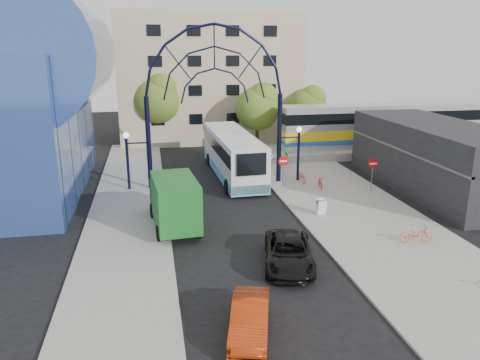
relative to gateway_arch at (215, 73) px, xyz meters
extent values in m
plane|color=black|center=(0.00, -14.00, -8.56)|extent=(120.00, 120.00, 0.00)
cube|color=gray|center=(8.00, -10.00, -8.50)|extent=(8.00, 56.00, 0.12)
cube|color=gray|center=(-6.50, -8.00, -8.50)|extent=(5.00, 50.00, 0.12)
cylinder|color=black|center=(-5.00, 0.00, -5.06)|extent=(0.36, 0.36, 7.00)
cylinder|color=black|center=(5.00, 0.00, -5.06)|extent=(0.36, 0.36, 7.00)
cylinder|color=black|center=(-6.60, 0.00, -6.56)|extent=(0.20, 0.20, 4.00)
cylinder|color=black|center=(6.60, 0.00, -6.56)|extent=(0.20, 0.20, 4.00)
sphere|color=white|center=(-6.60, 0.00, -4.36)|extent=(0.44, 0.44, 0.44)
sphere|color=white|center=(6.60, 0.00, -4.36)|extent=(0.44, 0.44, 0.44)
cylinder|color=slate|center=(4.80, -2.00, -7.34)|extent=(0.06, 0.06, 2.20)
cylinder|color=red|center=(4.80, -2.00, -6.34)|extent=(0.80, 0.04, 0.80)
cube|color=white|center=(4.80, -2.03, -6.34)|extent=(0.55, 0.02, 0.12)
cylinder|color=slate|center=(11.00, -4.00, -7.34)|extent=(0.06, 0.06, 2.20)
cylinder|color=red|center=(11.00, -4.00, -6.34)|extent=(0.76, 0.04, 0.76)
cube|color=white|center=(11.00, -4.03, -6.34)|extent=(0.55, 0.02, 0.12)
cylinder|color=slate|center=(5.20, -1.40, -7.04)|extent=(0.05, 0.05, 2.80)
cube|color=#146626|center=(5.20, -1.40, -5.74)|extent=(0.70, 0.03, 0.18)
cube|color=#146626|center=(5.20, -1.40, -5.99)|extent=(0.03, 0.70, 0.18)
cube|color=white|center=(5.60, -8.20, -7.94)|extent=(0.55, 0.26, 0.99)
cube|color=white|center=(5.60, -7.85, -7.94)|extent=(0.55, 0.26, 0.99)
cube|color=#1E59A5|center=(5.60, -8.02, -7.61)|extent=(0.55, 0.42, 0.14)
cylinder|color=#32509B|center=(-12.00, 1.00, 1.44)|extent=(9.00, 16.00, 9.00)
cube|color=black|center=(16.00, -4.00, -6.06)|extent=(6.00, 16.00, 5.00)
cube|color=tan|center=(2.00, 21.00, -1.56)|extent=(20.00, 12.00, 14.00)
cube|color=gray|center=(20.00, 8.00, -8.16)|extent=(32.00, 5.00, 0.80)
cube|color=#B7B7BC|center=(20.00, 8.00, -5.66)|extent=(25.00, 3.00, 4.20)
cube|color=gold|center=(20.00, 8.00, -6.26)|extent=(25.10, 3.05, 0.90)
cube|color=black|center=(20.00, 8.00, -4.66)|extent=(25.05, 3.05, 1.00)
cube|color=#1E59A5|center=(20.00, 8.00, -6.96)|extent=(25.10, 3.05, 0.35)
cylinder|color=#382314|center=(6.00, 12.00, -7.30)|extent=(0.36, 0.36, 2.52)
sphere|color=#335817|center=(6.00, 12.00, -4.22)|extent=(4.48, 4.48, 4.48)
sphere|color=#335817|center=(6.50, 11.70, -3.10)|extent=(3.08, 3.08, 3.08)
cylinder|color=#382314|center=(-4.00, 16.00, -7.12)|extent=(0.36, 0.36, 2.88)
sphere|color=#335817|center=(-4.00, 16.00, -3.60)|extent=(5.12, 5.12, 5.12)
sphere|color=#335817|center=(-3.50, 15.70, -2.32)|extent=(3.52, 3.52, 3.52)
cylinder|color=#382314|center=(12.00, 14.00, -7.39)|extent=(0.36, 0.36, 2.34)
sphere|color=#335817|center=(12.00, 14.00, -4.53)|extent=(4.16, 4.16, 4.16)
sphere|color=#335817|center=(12.50, 13.70, -3.49)|extent=(2.86, 2.86, 2.86)
cube|color=silver|center=(1.77, 2.61, -6.60)|extent=(3.21, 12.93, 3.24)
cube|color=#61BBD9|center=(1.77, 2.61, -7.94)|extent=(3.24, 12.93, 0.78)
cube|color=black|center=(1.77, 2.61, -5.93)|extent=(3.26, 12.67, 1.01)
cube|color=black|center=(1.95, -3.90, -5.99)|extent=(2.11, 0.22, 1.56)
cube|color=black|center=(1.60, 8.97, -6.77)|extent=(2.68, 0.28, 1.79)
cylinder|color=black|center=(0.27, 6.55, -8.02)|extent=(0.34, 1.08, 1.07)
cylinder|color=black|center=(3.05, 6.63, -8.02)|extent=(0.34, 1.08, 1.07)
cylinder|color=black|center=(0.51, -2.19, -8.02)|extent=(0.34, 1.08, 1.07)
cylinder|color=black|center=(3.30, -2.11, -8.02)|extent=(0.34, 1.08, 1.07)
cube|color=black|center=(-3.86, -6.01, -7.48)|extent=(2.43, 2.52, 2.15)
cube|color=black|center=(-3.96, -4.84, -7.04)|extent=(1.96, 0.26, 0.98)
cube|color=#1B6723|center=(-3.62, -8.94, -6.70)|extent=(2.71, 4.68, 2.74)
cylinder|color=black|center=(-4.96, -6.40, -8.09)|extent=(0.33, 0.96, 0.94)
cylinder|color=black|center=(-2.71, -6.21, -8.09)|extent=(0.33, 0.96, 0.94)
cylinder|color=black|center=(-4.64, -10.20, -8.09)|extent=(0.33, 0.96, 0.94)
cylinder|color=black|center=(-2.40, -10.01, -8.09)|extent=(0.33, 0.96, 0.94)
imported|color=black|center=(1.56, -14.40, -7.85)|extent=(3.45, 5.46, 1.40)
imported|color=#A32B0A|center=(-1.51, -19.61, -7.91)|extent=(2.35, 4.17, 1.30)
imported|color=#DD4E2C|center=(6.75, -0.68, -7.96)|extent=(0.64, 1.81, 0.95)
imported|color=red|center=(7.55, -2.62, -7.95)|extent=(0.72, 1.66, 0.97)
imported|color=#D95C2B|center=(9.13, -13.24, -7.95)|extent=(1.92, 0.90, 0.97)
camera|label=1|loc=(-4.78, -34.64, 1.87)|focal=35.00mm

